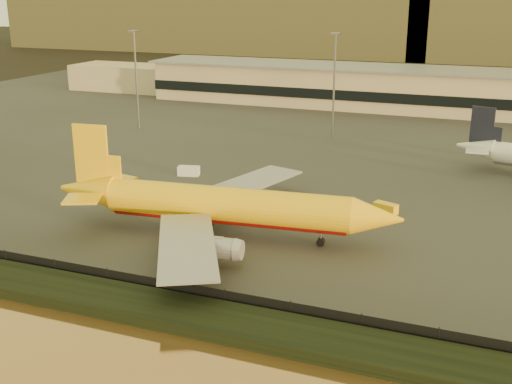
% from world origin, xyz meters
% --- Properties ---
extents(ground, '(900.00, 900.00, 0.00)m').
position_xyz_m(ground, '(0.00, 0.00, 0.00)').
color(ground, black).
rests_on(ground, ground).
extents(embankment, '(320.00, 7.00, 1.40)m').
position_xyz_m(embankment, '(0.00, -17.00, 0.70)').
color(embankment, black).
rests_on(embankment, ground).
extents(tarmac, '(320.00, 220.00, 0.20)m').
position_xyz_m(tarmac, '(0.00, 95.00, 0.10)').
color(tarmac, '#2D2D2D').
rests_on(tarmac, ground).
extents(perimeter_fence, '(300.00, 0.05, 2.20)m').
position_xyz_m(perimeter_fence, '(0.00, -13.00, 1.30)').
color(perimeter_fence, black).
rests_on(perimeter_fence, tarmac).
extents(terminal_building, '(202.00, 25.00, 12.60)m').
position_xyz_m(terminal_building, '(-14.52, 125.55, 6.25)').
color(terminal_building, tan).
rests_on(terminal_building, tarmac).
extents(apron_light_masts, '(152.20, 12.20, 25.40)m').
position_xyz_m(apron_light_masts, '(15.00, 75.00, 15.70)').
color(apron_light_masts, slate).
rests_on(apron_light_masts, tarmac).
extents(dhl_cargo_jet, '(53.13, 51.73, 15.86)m').
position_xyz_m(dhl_cargo_jet, '(-7.70, 7.61, 4.94)').
color(dhl_cargo_jet, yellow).
rests_on(dhl_cargo_jet, tarmac).
extents(gse_vehicle_yellow, '(4.28, 3.01, 1.76)m').
position_xyz_m(gse_vehicle_yellow, '(13.25, 26.68, 1.08)').
color(gse_vehicle_yellow, yellow).
rests_on(gse_vehicle_yellow, tarmac).
extents(gse_vehicle_white, '(4.48, 2.74, 1.88)m').
position_xyz_m(gse_vehicle_white, '(-27.31, 34.96, 1.14)').
color(gse_vehicle_white, silver).
rests_on(gse_vehicle_white, tarmac).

